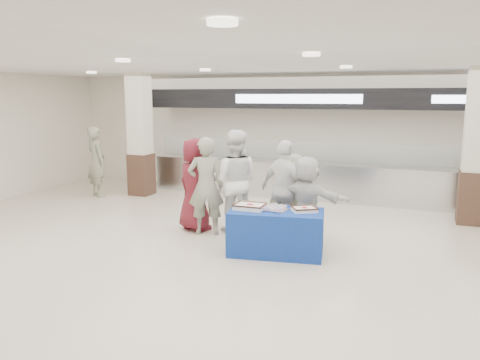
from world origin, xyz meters
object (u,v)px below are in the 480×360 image
at_px(civilian_maroon, 195,185).
at_px(soldier_a, 206,186).
at_px(chef_tall, 234,181).
at_px(display_table, 276,232).
at_px(sheet_cake_right, 304,209).
at_px(soldier_bg, 96,162).
at_px(civilian_white, 307,200).
at_px(cupcake_tray, 275,208).
at_px(chef_short, 285,190).
at_px(sheet_cake_left, 250,206).
at_px(soldier_b, 292,194).

relative_size(civilian_maroon, soldier_a, 0.97).
bearing_deg(civilian_maroon, chef_tall, -140.22).
relative_size(display_table, sheet_cake_right, 3.18).
distance_m(sheet_cake_right, soldier_bg, 6.71).
xyz_separation_m(sheet_cake_right, chef_tall, (-1.60, 0.90, 0.20)).
bearing_deg(soldier_a, chef_tall, -161.57).
bearing_deg(civilian_white, soldier_bg, -4.44).
bearing_deg(civilian_white, civilian_maroon, 12.00).
height_order(display_table, chef_tall, chef_tall).
distance_m(cupcake_tray, civilian_maroon, 2.03).
relative_size(display_table, chef_short, 0.84).
height_order(display_table, civilian_maroon, civilian_maroon).
height_order(cupcake_tray, chef_short, chef_short).
bearing_deg(soldier_bg, display_table, -176.84).
relative_size(sheet_cake_left, chef_short, 0.27).
relative_size(chef_short, soldier_b, 1.19).
bearing_deg(chef_short, soldier_b, -75.61).
bearing_deg(chef_tall, soldier_bg, -32.91).
distance_m(sheet_cake_right, soldier_a, 2.11).
bearing_deg(soldier_a, chef_short, 166.90).
height_order(sheet_cake_left, soldier_a, soldier_a).
bearing_deg(civilian_maroon, sheet_cake_left, 173.66).
xyz_separation_m(civilian_maroon, chef_short, (1.80, 0.08, 0.01)).
bearing_deg(chef_short, sheet_cake_right, 148.96).
xyz_separation_m(cupcake_tray, soldier_bg, (-5.71, 2.67, 0.14)).
xyz_separation_m(cupcake_tray, soldier_a, (-1.55, 0.61, 0.15)).
distance_m(sheet_cake_right, chef_tall, 1.85).
height_order(display_table, soldier_a, soldier_a).
bearing_deg(civilian_maroon, soldier_a, 175.63).
bearing_deg(chef_tall, civilian_white, 157.55).
distance_m(chef_short, civilian_white, 0.48).
relative_size(civilian_maroon, chef_short, 0.99).
xyz_separation_m(cupcake_tray, civilian_maroon, (-1.87, 0.78, 0.13)).
xyz_separation_m(soldier_b, civilian_white, (0.40, -0.47, 0.02)).
bearing_deg(soldier_a, civilian_maroon, -51.58).
xyz_separation_m(chef_tall, chef_short, (1.05, -0.13, -0.07)).
xyz_separation_m(sheet_cake_left, cupcake_tray, (0.41, 0.09, -0.02)).
relative_size(sheet_cake_right, cupcake_tray, 1.10).
bearing_deg(soldier_a, sheet_cake_left, 125.93).
bearing_deg(chef_short, civilian_white, -173.07).
xyz_separation_m(sheet_cake_left, soldier_a, (-1.15, 0.69, 0.14)).
xyz_separation_m(cupcake_tray, soldier_b, (-0.02, 1.20, -0.01)).
bearing_deg(cupcake_tray, soldier_a, 158.73).
bearing_deg(sheet_cake_right, soldier_a, 165.69).
relative_size(display_table, cupcake_tray, 3.49).
bearing_deg(sheet_cake_left, display_table, 6.97).
height_order(chef_short, civilian_white, chef_short).
relative_size(cupcake_tray, civilian_maroon, 0.24).
height_order(civilian_maroon, civilian_white, civilian_maroon).
height_order(sheet_cake_left, civilian_maroon, civilian_maroon).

